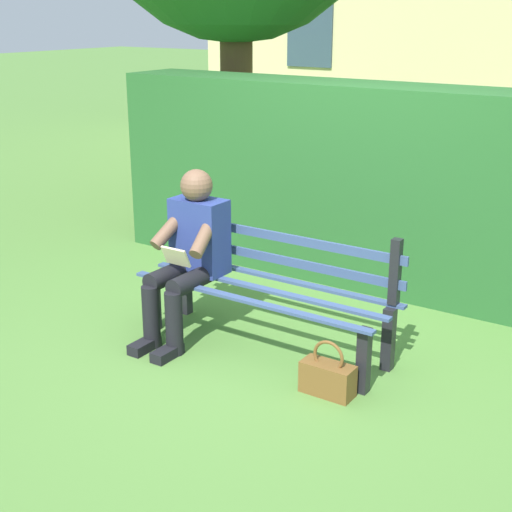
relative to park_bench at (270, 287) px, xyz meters
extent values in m
plane|color=#517F38|center=(0.00, 0.07, -0.42)|extent=(60.00, 60.00, 0.00)
cube|color=black|center=(-0.82, 0.25, -0.21)|extent=(0.07, 0.07, 0.42)
cube|color=black|center=(0.82, 0.25, -0.21)|extent=(0.07, 0.07, 0.42)
cube|color=black|center=(-0.82, -0.10, -0.21)|extent=(0.07, 0.07, 0.42)
cube|color=black|center=(0.82, -0.10, -0.21)|extent=(0.07, 0.07, 0.42)
cube|color=#384C7A|center=(0.00, -0.15, 0.01)|extent=(1.80, 0.06, 0.02)
cube|color=#384C7A|center=(0.00, 0.07, 0.01)|extent=(1.80, 0.06, 0.02)
cube|color=#384C7A|center=(0.00, 0.30, 0.01)|extent=(1.80, 0.06, 0.02)
cube|color=black|center=(-0.82, -0.14, 0.23)|extent=(0.06, 0.06, 0.42)
cube|color=black|center=(0.82, -0.14, 0.23)|extent=(0.06, 0.06, 0.42)
cube|color=#384C7A|center=(0.00, -0.14, 0.15)|extent=(1.80, 0.02, 0.06)
cube|color=#384C7A|center=(0.00, -0.14, 0.31)|extent=(1.80, 0.02, 0.06)
cube|color=navy|center=(0.55, 0.05, 0.28)|extent=(0.38, 0.22, 0.52)
sphere|color=brown|center=(0.55, 0.07, 0.64)|extent=(0.22, 0.22, 0.22)
cylinder|color=black|center=(0.45, 0.26, 0.04)|extent=(0.13, 0.42, 0.13)
cylinder|color=black|center=(0.65, 0.26, 0.04)|extent=(0.13, 0.42, 0.13)
cylinder|color=black|center=(0.45, 0.47, -0.20)|extent=(0.12, 0.12, 0.44)
cylinder|color=black|center=(0.65, 0.47, -0.20)|extent=(0.12, 0.12, 0.44)
cube|color=black|center=(0.45, 0.55, -0.38)|extent=(0.10, 0.24, 0.07)
cube|color=black|center=(0.65, 0.55, -0.38)|extent=(0.10, 0.24, 0.07)
cylinder|color=brown|center=(0.40, 0.19, 0.34)|extent=(0.14, 0.32, 0.26)
cylinder|color=brown|center=(0.70, 0.19, 0.34)|extent=(0.14, 0.32, 0.26)
cube|color=beige|center=(0.55, 0.31, 0.20)|extent=(0.20, 0.07, 0.13)
cube|color=#265B28|center=(-0.11, -1.52, 0.39)|extent=(4.91, 0.64, 1.62)
sphere|color=#265B28|center=(1.12, -1.58, 0.88)|extent=(0.51, 0.51, 0.51)
cylinder|color=brown|center=(1.95, -2.38, 0.83)|extent=(0.33, 0.33, 2.49)
cube|color=#334756|center=(4.25, -7.89, 1.37)|extent=(0.90, 0.04, 1.20)
cube|color=brown|center=(-0.65, 0.39, -0.32)|extent=(0.32, 0.14, 0.20)
torus|color=brown|center=(-0.65, 0.39, -0.17)|extent=(0.20, 0.02, 0.20)
camera|label=1|loc=(-2.46, 3.85, 1.76)|focal=51.44mm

